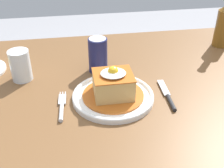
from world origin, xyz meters
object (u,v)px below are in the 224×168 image
at_px(fork, 62,108).
at_px(drinking_glass, 21,67).
at_px(knife, 169,98).
at_px(beer_bottle_amber, 224,23).
at_px(main_plate, 113,96).
at_px(soda_can, 98,55).

distance_m(fork, drinking_glass, 0.24).
xyz_separation_m(knife, beer_bottle_amber, (0.34, 0.34, 0.09)).
distance_m(main_plate, knife, 0.17).
height_order(fork, soda_can, soda_can).
xyz_separation_m(main_plate, drinking_glass, (-0.28, 0.16, 0.04)).
distance_m(soda_can, beer_bottle_amber, 0.55).
relative_size(soda_can, beer_bottle_amber, 0.47).
xyz_separation_m(fork, soda_can, (0.13, 0.21, 0.06)).
distance_m(main_plate, drinking_glass, 0.33).
bearing_deg(drinking_glass, knife, -23.51).
relative_size(knife, soda_can, 1.34).
distance_m(knife, beer_bottle_amber, 0.49).
relative_size(fork, soda_can, 1.14).
bearing_deg(drinking_glass, soda_can, 3.61).
bearing_deg(beer_bottle_amber, knife, -134.78).
height_order(fork, knife, same).
xyz_separation_m(beer_bottle_amber, drinking_glass, (-0.79, -0.15, -0.05)).
bearing_deg(knife, main_plate, 168.62).
height_order(beer_bottle_amber, drinking_glass, beer_bottle_amber).
height_order(soda_can, beer_bottle_amber, beer_bottle_amber).
bearing_deg(main_plate, beer_bottle_amber, 31.44).
xyz_separation_m(fork, beer_bottle_amber, (0.66, 0.34, 0.09)).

